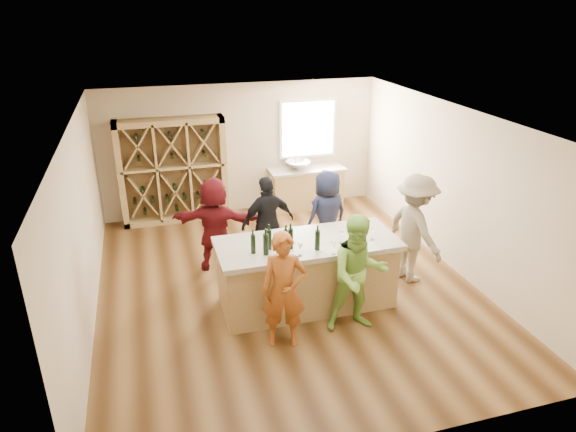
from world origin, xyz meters
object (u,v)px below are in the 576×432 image
object	(u,v)px
wine_bottle_b	(266,244)
person_far_mid	(268,222)
sink	(298,165)
person_near_left	(284,291)
person_near_right	(358,274)
wine_bottle_f	(317,240)
person_server	(415,229)
wine_bottle_e	(291,239)
tasting_counter_base	(307,275)
wine_bottle_d	(286,241)
person_far_left	(215,224)
wine_bottle_a	(253,244)
wine_bottle_c	(269,239)
person_far_right	(327,215)
wine_rack	(173,171)

from	to	relation	value
wine_bottle_b	person_far_mid	xyz separation A→B (m)	(0.43, 1.64, -0.41)
sink	wine_bottle_b	xyz separation A→B (m)	(-1.74, -4.08, 0.23)
person_near_left	person_near_right	world-z (taller)	person_near_right
person_near_left	wine_bottle_f	bearing A→B (deg)	53.36
person_server	wine_bottle_b	bearing A→B (deg)	90.43
wine_bottle_e	person_far_mid	bearing A→B (deg)	88.33
sink	tasting_counter_base	bearing A→B (deg)	-105.18
wine_bottle_d	person_near_right	world-z (taller)	person_near_right
tasting_counter_base	wine_bottle_e	bearing A→B (deg)	-153.44
wine_bottle_b	person_far_mid	size ratio (longest dim) A/B	0.19
sink	wine_bottle_e	bearing A→B (deg)	-108.66
person_far_left	wine_bottle_b	bearing A→B (deg)	123.13
wine_bottle_a	person_near_right	size ratio (longest dim) A/B	0.16
sink	wine_bottle_a	xyz separation A→B (m)	(-1.90, -3.99, 0.21)
wine_bottle_c	person_server	size ratio (longest dim) A/B	0.16
person_near_right	person_far_right	world-z (taller)	person_near_right
wine_rack	person_near_left	world-z (taller)	wine_rack
wine_rack	person_server	bearing A→B (deg)	-45.51
wine_bottle_a	wine_bottle_d	distance (m)	0.47
person_far_left	person_server	bearing A→B (deg)	176.04
sink	wine_bottle_d	distance (m)	4.32
sink	person_far_mid	bearing A→B (deg)	-118.05
person_far_left	wine_bottle_f	size ratio (longest dim) A/B	5.59
tasting_counter_base	person_far_left	xyz separation A→B (m)	(-1.15, 1.54, 0.34)
wine_rack	wine_bottle_c	bearing A→B (deg)	-75.30
wine_bottle_c	person_far_left	world-z (taller)	person_far_left
sink	wine_bottle_f	bearing A→B (deg)	-103.48
wine_bottle_d	person_server	distance (m)	2.40
tasting_counter_base	wine_bottle_d	distance (m)	0.87
wine_bottle_c	person_near_right	distance (m)	1.35
wine_bottle_a	wine_bottle_d	xyz separation A→B (m)	(0.46, -0.08, 0.02)
wine_bottle_c	person_server	bearing A→B (deg)	7.65
wine_bottle_a	person_far_mid	distance (m)	1.70
wine_bottle_e	wine_bottle_c	bearing A→B (deg)	167.38
person_near_left	wine_bottle_f	distance (m)	0.94
wine_bottle_d	person_server	world-z (taller)	person_server
wine_bottle_b	person_near_right	distance (m)	1.36
wine_bottle_d	person_far_left	world-z (taller)	person_far_left
wine_bottle_a	wine_bottle_f	distance (m)	0.92
person_far_mid	wine_bottle_f	world-z (taller)	person_far_mid
wine_rack	person_far_left	world-z (taller)	wine_rack
tasting_counter_base	wine_bottle_f	world-z (taller)	wine_bottle_f
wine_bottle_e	person_near_left	world-z (taller)	person_near_left
wine_rack	wine_bottle_a	xyz separation A→B (m)	(0.80, -4.06, 0.12)
wine_bottle_b	person_far_left	size ratio (longest dim) A/B	0.19
person_far_right	wine_bottle_f	size ratio (longest dim) A/B	5.53
wine_bottle_b	person_near_right	size ratio (longest dim) A/B	0.18
wine_bottle_b	wine_bottle_d	world-z (taller)	wine_bottle_d
wine_bottle_b	person_far_right	size ratio (longest dim) A/B	0.19
wine_bottle_b	wine_bottle_e	xyz separation A→B (m)	(0.39, 0.09, -0.00)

